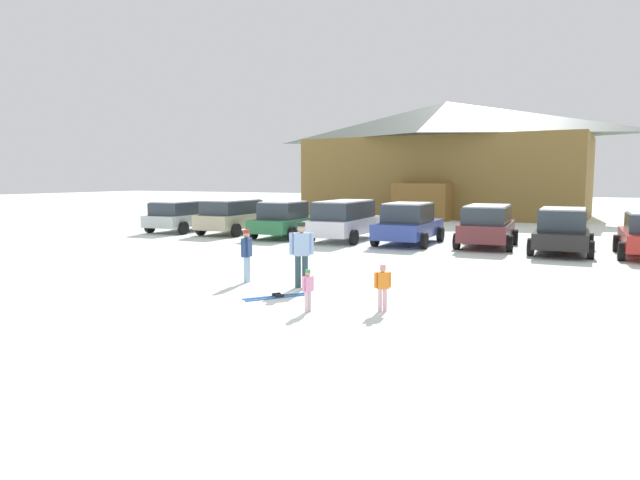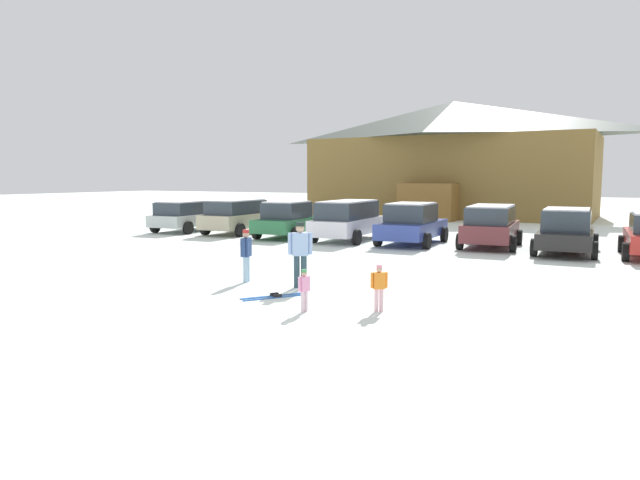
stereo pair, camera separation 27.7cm
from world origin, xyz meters
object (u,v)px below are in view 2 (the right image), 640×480
parked_beige_suv (237,215)px  parked_maroon_van (491,225)px  parked_white_suv (348,219)px  ski_lodge (452,158)px  parked_green_coupe (288,219)px  parked_black_sedan (566,231)px  skier_teen_in_navy_coat (246,253)px  pair_of_skis (274,296)px  skier_child_in_pink_snowsuit (304,288)px  skier_child_in_orange_jacket (379,285)px  parked_silver_wagon (186,215)px  parked_blue_hatchback (412,224)px  skier_adult_in_blue_parka (300,251)px

parked_beige_suv → parked_maroon_van: size_ratio=1.03×
parked_white_suv → parked_maroon_van: parked_white_suv is taller
ski_lodge → parked_maroon_van: (6.47, -18.00, -3.24)m
parked_green_coupe → parked_beige_suv: bearing=173.8°
parked_black_sedan → skier_teen_in_navy_coat: size_ratio=3.38×
pair_of_skis → skier_child_in_pink_snowsuit: bearing=-35.3°
parked_green_coupe → parked_maroon_van: parked_green_coupe is taller
skier_child_in_pink_snowsuit → skier_child_in_orange_jacket: size_ratio=0.90×
ski_lodge → skier_child_in_pink_snowsuit: 31.68m
parked_maroon_van → parked_black_sedan: (2.82, -0.53, -0.07)m
ski_lodge → skier_teen_in_navy_coat: size_ratio=14.20×
parked_white_suv → pair_of_skis: 12.24m
parked_silver_wagon → parked_maroon_van: parked_maroon_van is taller
parked_silver_wagon → skier_child_in_orange_jacket: 19.52m
skier_child_in_orange_jacket → pair_of_skis: bearing=175.8°
parked_green_coupe → parked_blue_hatchback: parked_blue_hatchback is taller
skier_teen_in_navy_coat → parked_white_suv: bearing=100.2°
parked_white_suv → parked_black_sedan: (8.90, -0.12, -0.11)m
parked_silver_wagon → parked_black_sedan: parked_black_sedan is taller
ski_lodge → parked_black_sedan: (9.29, -18.52, -3.31)m
parked_black_sedan → skier_child_in_pink_snowsuit: 13.11m
parked_green_coupe → parked_blue_hatchback: (5.95, 0.09, 0.02)m
parked_green_coupe → skier_teen_in_navy_coat: bearing=-64.6°
ski_lodge → skier_adult_in_blue_parka: (3.92, -28.77, -3.21)m
parked_blue_hatchback → skier_child_in_pink_snowsuit: 12.73m
parked_silver_wagon → skier_adult_in_blue_parka: 16.43m
parked_silver_wagon → ski_lodge: bearing=64.3°
skier_child_in_orange_jacket → pair_of_skis: skier_child_in_orange_jacket is taller
skier_teen_in_navy_coat → pair_of_skis: skier_teen_in_navy_coat is taller
parked_blue_hatchback → parked_black_sedan: 5.95m
skier_child_in_pink_snowsuit → skier_child_in_orange_jacket: (1.36, 0.75, 0.05)m
parked_beige_suv → parked_maroon_van: (12.25, 0.19, -0.00)m
skier_child_in_orange_jacket → parked_blue_hatchback: bearing=105.7°
parked_silver_wagon → parked_blue_hatchback: size_ratio=0.92×
skier_adult_in_blue_parka → parked_blue_hatchback: bearing=93.2°
parked_green_coupe → skier_child_in_orange_jacket: size_ratio=4.34×
parked_beige_suv → pair_of_skis: parked_beige_suv is taller
skier_child_in_pink_snowsuit → parked_beige_suv: bearing=130.8°
parked_silver_wagon → skier_teen_in_navy_coat: 15.18m
parked_white_suv → parked_blue_hatchback: size_ratio=1.07×
parked_maroon_van → parked_silver_wagon: bearing=-178.4°
skier_child_in_orange_jacket → parked_maroon_van: bearing=90.9°
parked_green_coupe → skier_child_in_orange_jacket: 14.96m
parked_green_coupe → skier_adult_in_blue_parka: (6.53, -10.23, 0.10)m
parked_maroon_van → skier_adult_in_blue_parka: 11.07m
parked_white_suv → skier_child_in_pink_snowsuit: 13.55m
parked_black_sedan → skier_child_in_pink_snowsuit: parked_black_sedan is taller
parked_silver_wagon → pair_of_skis: parked_silver_wagon is taller
parked_black_sedan → parked_maroon_van: bearing=169.4°
parked_black_sedan → parked_white_suv: bearing=179.2°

